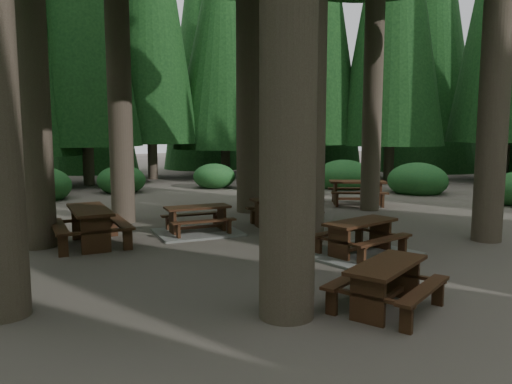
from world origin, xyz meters
TOP-DOWN VIEW (x-y plane):
  - ground at (0.00, 0.00)m, footprint 80.00×80.00m
  - picnic_table_a at (0.65, -1.51)m, footprint 2.14×1.77m
  - picnic_table_b at (-3.27, 2.85)m, footprint 1.96×2.24m
  - picnic_table_c at (-0.72, 2.44)m, footprint 2.39×2.15m
  - picnic_table_d at (6.13, 3.03)m, footprint 2.40×2.38m
  - picnic_table_e at (-1.53, -3.73)m, footprint 1.84×1.61m
  - picnic_table_f at (1.56, 1.77)m, footprint 2.10×1.91m
  - shrub_ring at (0.70, 0.75)m, footprint 23.86×24.64m

SIDE VIEW (x-z plane):
  - ground at x=0.00m, z-range 0.00..0.00m
  - picnic_table_c at x=-0.72m, z-range -0.12..0.56m
  - picnic_table_a at x=0.65m, z-range -0.12..0.60m
  - shrub_ring at x=0.70m, z-range -0.35..1.15m
  - picnic_table_e at x=-1.53m, z-range 0.11..0.80m
  - picnic_table_f at x=1.56m, z-range 0.12..0.87m
  - picnic_table_d at x=6.13m, z-range 0.13..0.94m
  - picnic_table_b at x=-3.27m, z-range 0.14..0.98m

